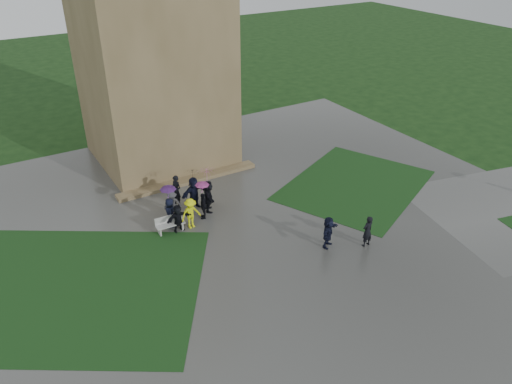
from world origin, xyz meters
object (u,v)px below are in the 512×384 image
pedestrian_near (367,231)px  bench (170,224)px  tower (148,19)px  pedestrian_mid (328,232)px

pedestrian_near → bench: bearing=-42.4°
tower → pedestrian_near: size_ratio=10.79×
tower → pedestrian_mid: 16.65m
pedestrian_mid → bench: bearing=108.3°
tower → bench: tower is taller
tower → pedestrian_mid: size_ratio=10.86×
bench → pedestrian_near: size_ratio=0.90×
pedestrian_mid → pedestrian_near: bearing=-60.0°
bench → pedestrian_near: (7.84, -6.18, 0.39)m
bench → pedestrian_near: 9.99m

